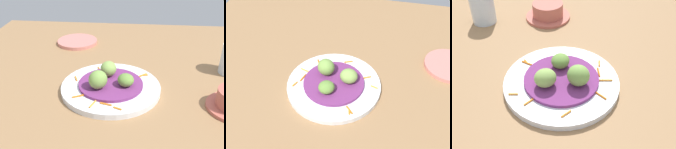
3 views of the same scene
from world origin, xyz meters
The scene contains 8 objects.
table_surface centered at (0.00, 0.00, 1.00)cm, with size 110.00×110.00×2.00cm, color #936D47.
main_plate centered at (-2.26, 2.61, 2.75)cm, with size 26.07×26.07×1.50cm, color silver.
cabbage_bed centered at (-2.26, 2.61, 3.88)cm, with size 16.86×16.86×0.76cm, color #702D6B.
carrot_garnish centered at (-2.80, 3.85, 3.70)cm, with size 23.23×20.25×0.40cm.
guac_scoop_left centered at (1.70, 3.64, 6.29)cm, with size 4.82×4.31×4.06cm, color #84A851.
guac_scoop_center centered at (-5.12, 5.52, 6.62)cm, with size 4.57×4.88×4.73cm, color #759E47.
guac_scoop_right centered at (-3.34, -1.33, 5.88)cm, with size 4.14×4.33×3.24cm, color olive.
side_plate_small centered at (29.78, 18.40, 2.58)cm, with size 14.65×14.65×1.17cm, color tan.
Camera 1 is at (-62.84, -3.60, 39.68)cm, focal length 43.17 mm.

